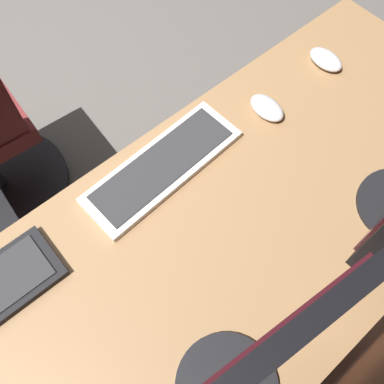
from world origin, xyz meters
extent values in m
cube|color=#936D47|center=(-0.14, 1.55, 0.71)|extent=(1.80, 0.69, 0.03)
cylinder|color=silver|center=(-0.98, 1.27, 0.35)|extent=(0.05, 0.05, 0.70)
cube|color=#936D47|center=(-0.11, 1.58, 0.35)|extent=(0.40, 0.50, 0.69)
cube|color=silver|center=(-0.11, 1.33, 0.35)|extent=(0.37, 0.01, 0.61)
cube|color=black|center=(0.01, 1.78, 0.99)|extent=(0.47, 0.07, 0.29)
cube|color=#330F14|center=(0.01, 1.77, 0.99)|extent=(0.43, 0.05, 0.26)
cube|color=silver|center=(-0.20, 1.32, 0.74)|extent=(0.43, 0.16, 0.02)
cube|color=#2D2D30|center=(-0.20, 1.32, 0.75)|extent=(0.38, 0.13, 0.00)
ellipsoid|color=silver|center=(-0.52, 1.36, 0.75)|extent=(0.06, 0.10, 0.03)
ellipsoid|color=silver|center=(-0.77, 1.35, 0.75)|extent=(0.06, 0.10, 0.03)
cylinder|color=black|center=(0.15, 0.59, 0.04)|extent=(0.56, 0.56, 0.03)
camera|label=1|loc=(0.09, 1.77, 1.62)|focal=39.15mm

